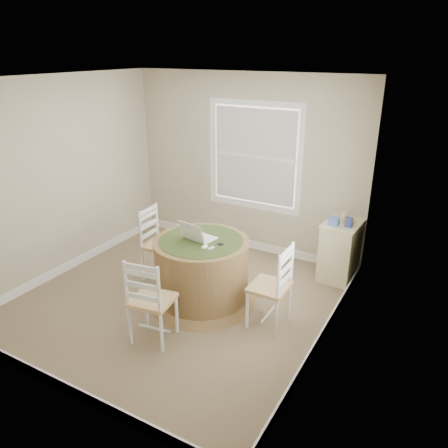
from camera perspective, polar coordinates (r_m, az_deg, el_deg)
The scene contains 14 objects.
room at distance 4.98m, azimuth -3.92°, elevation 3.39°, with size 3.64×3.64×2.64m.
round_table at distance 5.24m, azimuth -2.93°, elevation -5.84°, with size 1.31×1.31×0.81m.
chair_left at distance 5.83m, azimuth -8.25°, elevation -2.65°, with size 0.42×0.40×0.95m, color white, non-canonical shape.
chair_near at distance 4.63m, azimuth -9.35°, elevation -9.71°, with size 0.42×0.40×0.95m, color white, non-canonical shape.
chair_right at distance 4.82m, azimuth 5.94°, elevation -8.13°, with size 0.42×0.40×0.95m, color white, non-canonical shape.
laptop at distance 5.11m, azimuth -3.39°, elevation -1.62°, with size 0.40×0.36×0.25m.
mouse at distance 4.90m, azimuth -2.56°, elevation -2.98°, with size 0.06×0.10×0.04m, color white.
phone at distance 4.87m, azimuth -1.70°, elevation -3.21°, with size 0.04×0.09×0.02m, color #B7BABF.
keys at distance 4.96m, azimuth -0.46°, elevation -2.68°, with size 0.06×0.05×0.03m, color black.
corner_chest at distance 5.98m, azimuth 14.86°, elevation -3.35°, with size 0.47×0.62×0.80m.
tissue_box at distance 5.70m, azimuth 14.15°, elevation 0.35°, with size 0.12×0.12×0.10m, color #5C76D2.
box_yellow at distance 5.82m, azimuth 15.97°, elevation 0.39°, with size 0.15×0.10×0.06m, color gold.
box_blue at distance 5.69m, azimuth 16.02°, elevation 0.22°, with size 0.08×0.08×0.12m, color #303D92.
cup_cream at distance 5.96m, azimuth 15.42°, elevation 1.13°, with size 0.07×0.07×0.09m, color beige.
Camera 1 is at (2.77, -3.78, 2.88)m, focal length 35.00 mm.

